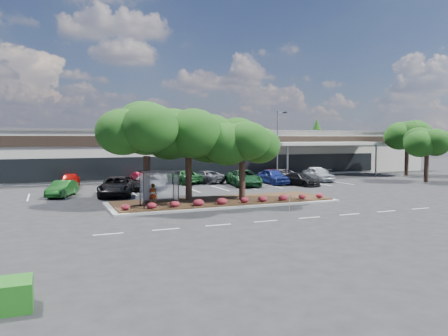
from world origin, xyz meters
name	(u,v)px	position (x,y,z in m)	size (l,w,h in m)	color
ground	(269,209)	(0.00, 0.00, 0.00)	(160.00, 160.00, 0.00)	black
retail_store	(158,152)	(0.06, 33.91, 3.15)	(80.40, 25.20, 6.25)	beige
landscape_island	(223,201)	(-2.00, 4.00, 0.12)	(18.00, 6.00, 0.26)	#969591
lane_markings	(216,192)	(-0.14, 10.42, 0.01)	(33.12, 20.06, 0.01)	silver
shrub_row	(234,200)	(-2.00, 1.90, 0.51)	(17.00, 0.80, 0.50)	maroon
bus_shelter	(159,178)	(-7.50, 2.95, 2.31)	(2.75, 1.55, 2.59)	black
island_tree_west	(147,151)	(-8.00, 4.50, 4.21)	(7.20, 7.20, 7.89)	#133D0D
island_tree_mid	(189,154)	(-4.50, 5.20, 3.92)	(6.60, 6.60, 7.32)	#133D0D
island_tree_east	(242,159)	(-0.50, 3.70, 3.51)	(5.80, 5.80, 6.50)	#133D0D
tree_east_near	(427,154)	(26.00, 10.00, 3.25)	(5.60, 5.60, 6.51)	#133D0D
tree_east_far	(407,148)	(31.00, 18.00, 3.81)	(6.40, 6.40, 7.62)	#133D0D
conifer_north_east	(317,141)	(34.00, 44.00, 4.50)	(3.96, 3.96, 9.00)	#133D0D
person_waiting	(153,195)	(-7.88, 3.11, 1.07)	(0.59, 0.39, 1.62)	#594C47
light_pole	(278,150)	(10.56, 17.49, 3.68)	(1.39, 0.86, 8.40)	#969591
survey_stake	(290,200)	(1.09, -1.00, 0.72)	(0.07, 0.14, 1.13)	tan
car_0	(62,189)	(-13.73, 12.82, 0.71)	(1.51, 4.32, 1.42)	#134616
car_1	(116,186)	(-9.22, 11.65, 0.85)	(2.82, 6.11, 1.70)	black
car_2	(129,183)	(-7.39, 15.42, 0.70)	(2.31, 5.00, 1.39)	black
car_3	(150,182)	(-5.24, 15.64, 0.69)	(2.29, 4.96, 1.38)	#ABB0B6
car_4	(244,178)	(4.78, 14.72, 0.85)	(2.83, 6.13, 1.70)	#194A24
car_6	(273,177)	(8.58, 15.07, 0.85)	(2.00, 4.97, 1.69)	navy
car_7	(301,179)	(10.59, 12.54, 0.69)	(1.93, 4.75, 1.38)	black
car_8	(318,174)	(15.00, 15.71, 0.84)	(1.99, 4.94, 1.68)	#AAB0B6
car_9	(70,180)	(-12.65, 20.46, 0.79)	(1.86, 4.62, 1.57)	#940804
car_10	(140,178)	(-5.29, 20.60, 0.70)	(1.49, 4.26, 1.41)	maroon
car_11	(153,178)	(-4.31, 18.46, 0.81)	(2.70, 5.85, 1.62)	silver
car_12	(182,177)	(-0.74, 19.55, 0.75)	(2.50, 5.41, 1.50)	#1C5224
car_13	(204,177)	(1.86, 19.22, 0.71)	(2.36, 5.11, 1.42)	#505057
car_14	(270,175)	(10.45, 19.26, 0.67)	(1.89, 4.65, 1.35)	#8D0F02
car_15	(278,175)	(10.97, 18.12, 0.72)	(2.38, 5.17, 1.44)	#595860
car_16	(315,173)	(16.60, 18.82, 0.73)	(1.55, 4.44, 1.46)	#B3B3B3
car_17	(319,173)	(17.39, 19.10, 0.66)	(1.86, 4.58, 1.33)	slate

